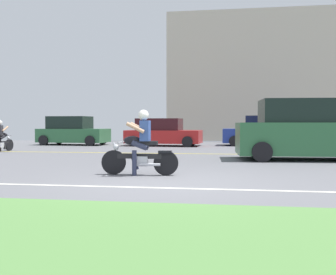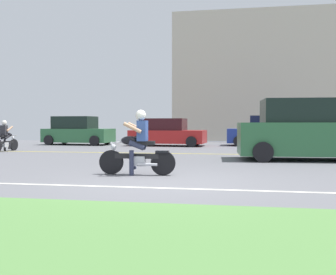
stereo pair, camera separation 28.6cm
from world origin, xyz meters
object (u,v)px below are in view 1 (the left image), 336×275
parked_car_1 (163,133)px  parked_car_0 (73,132)px  motorcyclist (140,147)px  parked_car_2 (266,132)px  suv_nearby (313,131)px  motorcyclist_distant (1,138)px

parked_car_1 → parked_car_0: bearing=177.7°
motorcyclist → parked_car_2: parked_car_2 is taller
motorcyclist → suv_nearby: suv_nearby is taller
motorcyclist → motorcyclist_distant: (-7.55, 6.48, -0.07)m
parked_car_0 → motorcyclist_distant: parked_car_0 is taller
suv_nearby → parked_car_1: size_ratio=1.25×
parked_car_0 → parked_car_1: bearing=-2.3°
suv_nearby → parked_car_0: (-11.45, 7.46, -0.22)m
parked_car_0 → suv_nearby: bearing=-33.1°
motorcyclist → parked_car_1: bearing=96.7°
motorcyclist → motorcyclist_distant: 9.95m
parked_car_0 → parked_car_2: size_ratio=0.88×
motorcyclist → suv_nearby: bearing=43.1°
suv_nearby → parked_car_2: suv_nearby is taller
suv_nearby → motorcyclist_distant: bearing=171.2°
parked_car_0 → parked_car_2: (10.77, 0.67, 0.01)m
motorcyclist → suv_nearby: (4.86, 4.55, 0.33)m
parked_car_1 → parked_car_2: 5.63m
motorcyclist → motorcyclist_distant: bearing=139.4°
motorcyclist → parked_car_0: (-6.59, 12.01, 0.10)m
motorcyclist → parked_car_0: size_ratio=0.46×
parked_car_0 → parked_car_1: size_ratio=0.96×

